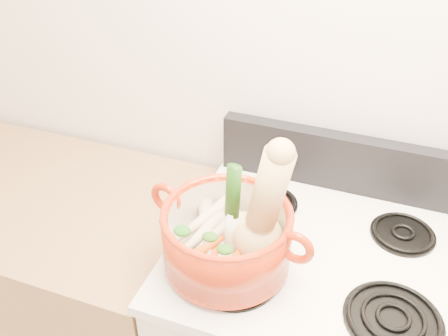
% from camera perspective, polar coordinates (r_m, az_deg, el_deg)
% --- Properties ---
extents(wall_back, '(3.50, 0.02, 2.60)m').
position_cam_1_polar(wall_back, '(1.44, 15.53, 10.17)').
color(wall_back, white).
rests_on(wall_back, floor).
extents(cooktop, '(0.78, 0.67, 0.03)m').
position_cam_1_polar(cooktop, '(1.36, 11.16, -9.88)').
color(cooktop, white).
rests_on(cooktop, stove_body).
extents(control_backsplash, '(0.76, 0.05, 0.18)m').
position_cam_1_polar(control_backsplash, '(1.52, 13.78, 0.57)').
color(control_backsplash, black).
rests_on(control_backsplash, cooktop).
extents(counter_left, '(1.36, 0.65, 0.90)m').
position_cam_1_polar(counter_left, '(2.08, -21.46, -11.50)').
color(counter_left, '#9C7249').
rests_on(counter_left, floor).
extents(burner_front_left, '(0.22, 0.22, 0.02)m').
position_cam_1_polar(burner_front_left, '(1.26, 1.15, -12.01)').
color(burner_front_left, black).
rests_on(burner_front_left, cooktop).
extents(burner_front_right, '(0.22, 0.22, 0.02)m').
position_cam_1_polar(burner_front_right, '(1.23, 18.78, -15.92)').
color(burner_front_right, black).
rests_on(burner_front_right, cooktop).
extents(burner_back_left, '(0.17, 0.17, 0.02)m').
position_cam_1_polar(burner_back_left, '(1.47, 5.06, -3.88)').
color(burner_back_left, black).
rests_on(burner_back_left, cooktop).
extents(burner_back_right, '(0.17, 0.17, 0.02)m').
position_cam_1_polar(burner_back_right, '(1.45, 19.77, -6.97)').
color(burner_back_right, black).
rests_on(burner_back_right, cooktop).
extents(dutch_oven, '(0.36, 0.36, 0.15)m').
position_cam_1_polar(dutch_oven, '(1.22, 0.33, -7.95)').
color(dutch_oven, '#A7260A').
rests_on(dutch_oven, burner_front_left).
extents(pot_handle_left, '(0.09, 0.03, 0.09)m').
position_cam_1_polar(pot_handle_left, '(1.26, -6.66, -3.40)').
color(pot_handle_left, '#A7260A').
rests_on(pot_handle_left, dutch_oven).
extents(pot_handle_right, '(0.09, 0.03, 0.09)m').
position_cam_1_polar(pot_handle_right, '(1.13, 8.23, -8.99)').
color(pot_handle_right, '#A7260A').
rests_on(pot_handle_right, dutch_oven).
extents(squash, '(0.21, 0.18, 0.32)m').
position_cam_1_polar(squash, '(1.15, 4.10, -4.17)').
color(squash, '#E2BA74').
rests_on(squash, dutch_oven).
extents(leek, '(0.05, 0.06, 0.25)m').
position_cam_1_polar(leek, '(1.18, 0.95, -4.65)').
color(leek, white).
rests_on(leek, dutch_oven).
extents(ginger, '(0.10, 0.08, 0.05)m').
position_cam_1_polar(ginger, '(1.29, 2.68, -6.36)').
color(ginger, tan).
rests_on(ginger, dutch_oven).
extents(parsnip_0, '(0.11, 0.20, 0.06)m').
position_cam_1_polar(parsnip_0, '(1.26, -1.36, -7.86)').
color(parsnip_0, beige).
rests_on(parsnip_0, dutch_oven).
extents(parsnip_1, '(0.10, 0.20, 0.06)m').
position_cam_1_polar(parsnip_1, '(1.25, -3.15, -7.94)').
color(parsnip_1, beige).
rests_on(parsnip_1, dutch_oven).
extents(parsnip_2, '(0.13, 0.21, 0.06)m').
position_cam_1_polar(parsnip_2, '(1.26, -1.91, -6.97)').
color(parsnip_2, beige).
rests_on(parsnip_2, dutch_oven).
extents(parsnip_3, '(0.10, 0.16, 0.05)m').
position_cam_1_polar(parsnip_3, '(1.26, -4.01, -7.04)').
color(parsnip_3, beige).
rests_on(parsnip_3, dutch_oven).
extents(parsnip_4, '(0.13, 0.21, 0.06)m').
position_cam_1_polar(parsnip_4, '(1.27, -2.28, -5.75)').
color(parsnip_4, beige).
rests_on(parsnip_4, dutch_oven).
extents(carrot_0, '(0.06, 0.14, 0.04)m').
position_cam_1_polar(carrot_0, '(1.24, -1.04, -9.36)').
color(carrot_0, '#CB420A').
rests_on(carrot_0, dutch_oven).
extents(carrot_1, '(0.10, 0.14, 0.04)m').
position_cam_1_polar(carrot_1, '(1.23, -1.71, -9.03)').
color(carrot_1, '#BD3E09').
rests_on(carrot_1, dutch_oven).
extents(carrot_2, '(0.03, 0.16, 0.04)m').
position_cam_1_polar(carrot_2, '(1.20, 1.46, -10.10)').
color(carrot_2, '#C25D09').
rests_on(carrot_2, dutch_oven).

